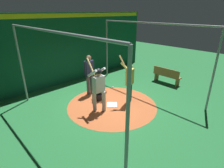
{
  "coord_description": "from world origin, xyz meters",
  "views": [
    {
      "loc": [
        4.81,
        -4.65,
        3.69
      ],
      "look_at": [
        0.0,
        0.0,
        0.95
      ],
      "focal_mm": 28.84,
      "sensor_mm": 36.0,
      "label": 1
    }
  ],
  "objects_px": {
    "umpire": "(89,73)",
    "baseball_0": "(113,87)",
    "baseball_1": "(101,97)",
    "visitor": "(129,81)",
    "catcher": "(99,92)",
    "batter": "(98,86)",
    "bench": "(167,75)",
    "home_plate": "(112,105)"
  },
  "relations": [
    {
      "from": "batter",
      "to": "umpire",
      "type": "height_order",
      "value": "batter"
    },
    {
      "from": "visitor",
      "to": "baseball_0",
      "type": "distance_m",
      "value": 1.92
    },
    {
      "from": "home_plate",
      "to": "umpire",
      "type": "xyz_separation_m",
      "value": [
        -1.53,
        0.04,
        1.04
      ]
    },
    {
      "from": "home_plate",
      "to": "bench",
      "type": "height_order",
      "value": "bench"
    },
    {
      "from": "catcher",
      "to": "bench",
      "type": "xyz_separation_m",
      "value": [
        1.04,
        3.9,
        0.07
      ]
    },
    {
      "from": "home_plate",
      "to": "visitor",
      "type": "xyz_separation_m",
      "value": [
        0.31,
        0.71,
        0.98
      ]
    },
    {
      "from": "visitor",
      "to": "baseball_0",
      "type": "height_order",
      "value": "visitor"
    },
    {
      "from": "batter",
      "to": "visitor",
      "type": "bearing_deg",
      "value": 76.89
    },
    {
      "from": "batter",
      "to": "catcher",
      "type": "height_order",
      "value": "batter"
    },
    {
      "from": "catcher",
      "to": "baseball_1",
      "type": "height_order",
      "value": "catcher"
    },
    {
      "from": "home_plate",
      "to": "umpire",
      "type": "relative_size",
      "value": 0.23
    },
    {
      "from": "home_plate",
      "to": "umpire",
      "type": "distance_m",
      "value": 1.86
    },
    {
      "from": "baseball_0",
      "to": "baseball_1",
      "type": "relative_size",
      "value": 1.0
    },
    {
      "from": "catcher",
      "to": "umpire",
      "type": "xyz_separation_m",
      "value": [
        -0.76,
        0.09,
        0.69
      ]
    },
    {
      "from": "batter",
      "to": "baseball_0",
      "type": "height_order",
      "value": "batter"
    },
    {
      "from": "catcher",
      "to": "umpire",
      "type": "bearing_deg",
      "value": 173.57
    },
    {
      "from": "umpire",
      "to": "catcher",
      "type": "bearing_deg",
      "value": -6.43
    },
    {
      "from": "batter",
      "to": "bench",
      "type": "bearing_deg",
      "value": 86.39
    },
    {
      "from": "home_plate",
      "to": "batter",
      "type": "bearing_deg",
      "value": -91.44
    },
    {
      "from": "umpire",
      "to": "visitor",
      "type": "bearing_deg",
      "value": 20.03
    },
    {
      "from": "home_plate",
      "to": "bench",
      "type": "relative_size",
      "value": 0.28
    },
    {
      "from": "baseball_1",
      "to": "visitor",
      "type": "bearing_deg",
      "value": 28.17
    },
    {
      "from": "batter",
      "to": "baseball_0",
      "type": "distance_m",
      "value": 2.55
    },
    {
      "from": "batter",
      "to": "bench",
      "type": "relative_size",
      "value": 1.39
    },
    {
      "from": "bench",
      "to": "baseball_1",
      "type": "distance_m",
      "value": 3.94
    },
    {
      "from": "umpire",
      "to": "baseball_0",
      "type": "relative_size",
      "value": 25.13
    },
    {
      "from": "batter",
      "to": "catcher",
      "type": "distance_m",
      "value": 1.21
    },
    {
      "from": "home_plate",
      "to": "baseball_0",
      "type": "bearing_deg",
      "value": 134.57
    },
    {
      "from": "catcher",
      "to": "baseball_0",
      "type": "distance_m",
      "value": 1.45
    },
    {
      "from": "umpire",
      "to": "visitor",
      "type": "height_order",
      "value": "visitor"
    },
    {
      "from": "batter",
      "to": "umpire",
      "type": "bearing_deg",
      "value": 154.29
    },
    {
      "from": "bench",
      "to": "baseball_1",
      "type": "relative_size",
      "value": 20.41
    },
    {
      "from": "umpire",
      "to": "baseball_1",
      "type": "height_order",
      "value": "umpire"
    },
    {
      "from": "catcher",
      "to": "visitor",
      "type": "xyz_separation_m",
      "value": [
        1.08,
        0.76,
        0.62
      ]
    },
    {
      "from": "catcher",
      "to": "batter",
      "type": "bearing_deg",
      "value": -40.41
    },
    {
      "from": "umpire",
      "to": "baseball_1",
      "type": "xyz_separation_m",
      "value": [
        0.7,
        0.06,
        -1.01
      ]
    },
    {
      "from": "visitor",
      "to": "umpire",
      "type": "bearing_deg",
      "value": -178.56
    },
    {
      "from": "visitor",
      "to": "baseball_0",
      "type": "xyz_separation_m",
      "value": [
        -1.57,
        0.57,
        -0.95
      ]
    },
    {
      "from": "home_plate",
      "to": "baseball_0",
      "type": "height_order",
      "value": "baseball_0"
    },
    {
      "from": "bench",
      "to": "baseball_1",
      "type": "bearing_deg",
      "value": -106.42
    },
    {
      "from": "umpire",
      "to": "baseball_1",
      "type": "distance_m",
      "value": 1.23
    },
    {
      "from": "visitor",
      "to": "bench",
      "type": "bearing_deg",
      "value": 72.14
    }
  ]
}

